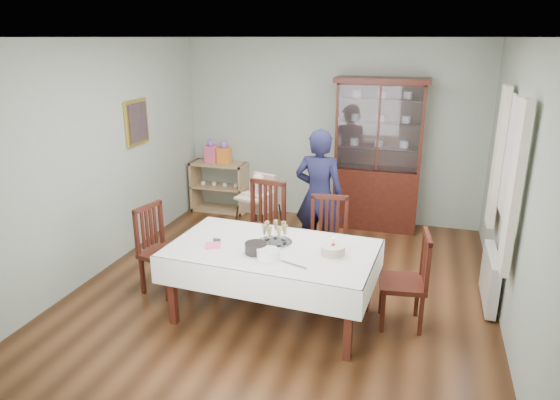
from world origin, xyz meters
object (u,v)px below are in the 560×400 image
at_px(chair_far_right, 327,258).
at_px(gift_bag_pink, 211,153).
at_px(woman, 319,196).
at_px(chair_end_left, 164,266).
at_px(sideboard, 219,187).
at_px(chair_far_left, 261,245).
at_px(birthday_cake, 333,250).
at_px(chair_end_right, 403,298).
at_px(gift_bag_orange, 224,153).
at_px(high_chair, 259,220).
at_px(china_cabinet, 378,153).
at_px(champagne_tray, 275,238).
at_px(dining_table, 272,282).

relative_size(chair_far_right, gift_bag_pink, 2.72).
xyz_separation_m(woman, gift_bag_pink, (-2.04, 1.34, 0.13)).
height_order(chair_far_right, chair_end_left, chair_far_right).
height_order(sideboard, chair_far_left, chair_far_left).
height_order(woman, birthday_cake, woman).
distance_m(chair_far_left, woman, 0.94).
height_order(chair_end_right, gift_bag_orange, gift_bag_orange).
distance_m(high_chair, birthday_cake, 2.07).
xyz_separation_m(sideboard, gift_bag_pink, (-0.11, -0.02, 0.56)).
bearing_deg(high_chair, chair_end_left, -95.54).
bearing_deg(gift_bag_orange, sideboard, 169.76).
bearing_deg(gift_bag_orange, woman, -36.36).
height_order(chair_end_right, high_chair, high_chair).
distance_m(china_cabinet, high_chair, 2.01).
height_order(high_chair, gift_bag_orange, gift_bag_orange).
xyz_separation_m(woman, champagne_tray, (-0.14, -1.41, -0.01)).
distance_m(china_cabinet, woman, 1.48).
height_order(sideboard, champagne_tray, champagne_tray).
bearing_deg(chair_far_right, dining_table, -118.80).
relative_size(chair_far_right, champagne_tray, 2.88).
relative_size(chair_far_left, chair_end_left, 1.10).
bearing_deg(china_cabinet, gift_bag_orange, 179.96).
distance_m(dining_table, chair_far_left, 1.09).
bearing_deg(champagne_tray, high_chair, 114.64).
xyz_separation_m(china_cabinet, woman, (-0.57, -1.34, -0.29)).
relative_size(high_chair, gift_bag_pink, 2.89).
bearing_deg(dining_table, china_cabinet, 76.15).
relative_size(woman, birthday_cake, 6.30).
xyz_separation_m(chair_far_left, woman, (0.58, 0.52, 0.52)).
height_order(sideboard, high_chair, high_chair).
bearing_deg(sideboard, birthday_cake, -50.31).
bearing_deg(chair_end_left, birthday_cake, -82.89).
xyz_separation_m(champagne_tray, gift_bag_orange, (-1.69, 2.75, 0.14)).
relative_size(china_cabinet, gift_bag_orange, 6.06).
bearing_deg(high_chair, china_cabinet, 62.22).
xyz_separation_m(chair_end_left, gift_bag_orange, (-0.37, 2.66, 0.67)).
xyz_separation_m(chair_end_left, high_chair, (0.64, 1.38, 0.12)).
xyz_separation_m(sideboard, high_chair, (1.12, -1.30, 0.01)).
bearing_deg(birthday_cake, sideboard, 129.69).
xyz_separation_m(dining_table, chair_end_left, (-1.31, 0.19, -0.10)).
height_order(chair_far_left, chair_end_right, chair_far_left).
xyz_separation_m(dining_table, birthday_cake, (0.60, -0.01, 0.42)).
bearing_deg(chair_end_left, champagne_tray, -80.66).
distance_m(sideboard, birthday_cake, 3.78).
bearing_deg(high_chair, chair_far_left, -49.38).
bearing_deg(chair_end_left, dining_table, -85.06).
bearing_deg(champagne_tray, birthday_cake, -10.94).
relative_size(sideboard, birthday_cake, 3.39).
xyz_separation_m(birthday_cake, gift_bag_orange, (-2.29, 2.87, 0.15)).
relative_size(chair_far_right, woman, 0.59).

